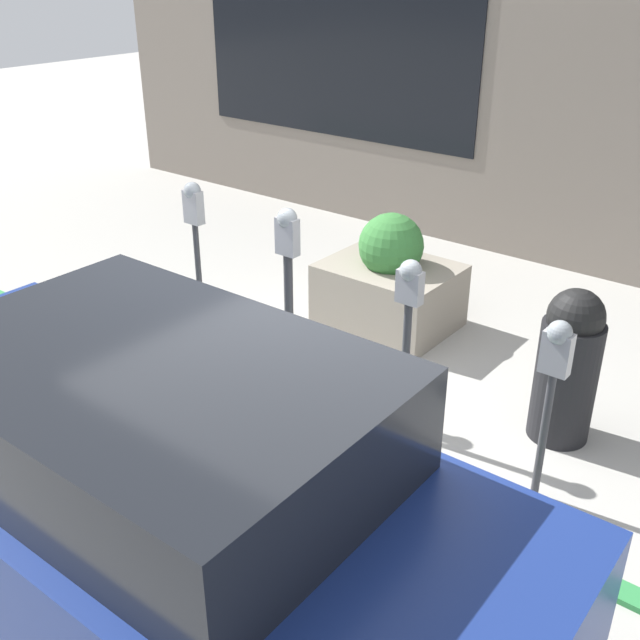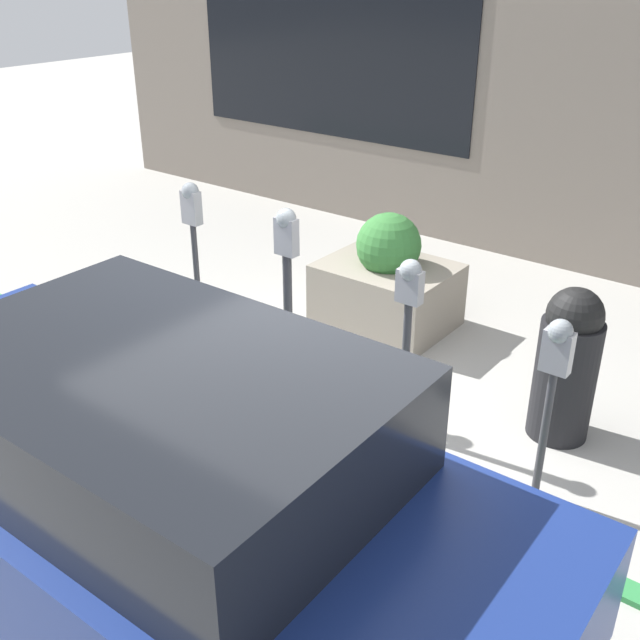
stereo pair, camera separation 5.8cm
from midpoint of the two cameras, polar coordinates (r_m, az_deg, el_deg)
ground_plane at (r=5.70m, az=-0.61°, el=-8.94°), size 40.00×40.00×0.00m
curb_strip at (r=5.64m, az=-1.13°, el=-9.14°), size 14.11×0.16×0.04m
building_facade at (r=8.67m, az=19.21°, el=17.56°), size 14.11×0.17×4.33m
parking_meter_nearest at (r=4.84m, az=17.74°, el=-3.49°), size 0.18×0.15×1.31m
parking_meter_second at (r=5.29m, az=7.06°, el=0.74°), size 0.19×0.16×1.41m
parking_meter_middle at (r=5.82m, az=-2.16°, el=3.78°), size 0.18×0.16×1.57m
parking_meter_fourth at (r=6.45m, az=-9.23°, el=6.86°), size 0.17×0.14×1.59m
planter_box at (r=7.20m, az=5.54°, el=2.78°), size 1.22×0.97×1.13m
parked_car_front at (r=4.15m, az=-12.77°, el=-11.29°), size 4.58×1.87×1.55m
trash_bin at (r=5.71m, az=18.64°, el=-3.26°), size 0.45×0.45×1.20m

